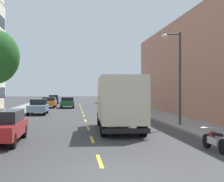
{
  "coord_description": "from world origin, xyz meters",
  "views": [
    {
      "loc": [
        -0.87,
        -9.61,
        2.5
      ],
      "look_at": [
        2.71,
        22.31,
        2.33
      ],
      "focal_mm": 53.78,
      "sensor_mm": 36.0,
      "label": 1
    }
  ],
  "objects_px": {
    "parked_hatchback_navy": "(53,99)",
    "parked_suv_champagne": "(104,98)",
    "parked_wagon_red": "(2,125)",
    "moving_forest_sedan": "(67,102)",
    "parked_motorcycle": "(215,141)",
    "parked_sedan_orange": "(49,102)",
    "parked_sedan_burgundy": "(125,106)",
    "parked_suv_teal": "(114,100)",
    "delivery_box_truck": "(119,100)",
    "parked_hatchback_sky": "(38,107)",
    "street_lamp": "(177,70)"
  },
  "relations": [
    {
      "from": "parked_sedan_burgundy",
      "to": "parked_wagon_red",
      "type": "bearing_deg",
      "value": -115.34
    },
    {
      "from": "parked_suv_teal",
      "to": "parked_hatchback_navy",
      "type": "bearing_deg",
      "value": 125.18
    },
    {
      "from": "parked_hatchback_sky",
      "to": "parked_sedan_burgundy",
      "type": "xyz_separation_m",
      "value": [
        8.75,
        0.43,
        -0.01
      ]
    },
    {
      "from": "parked_hatchback_navy",
      "to": "parked_wagon_red",
      "type": "distance_m",
      "value": 42.33
    },
    {
      "from": "parked_hatchback_sky",
      "to": "parked_wagon_red",
      "type": "xyz_separation_m",
      "value": [
        0.19,
        -17.66,
        0.05
      ]
    },
    {
      "from": "street_lamp",
      "to": "parked_motorcycle",
      "type": "height_order",
      "value": "street_lamp"
    },
    {
      "from": "street_lamp",
      "to": "parked_suv_teal",
      "type": "xyz_separation_m",
      "value": [
        -1.45,
        24.15,
        -2.75
      ]
    },
    {
      "from": "parked_sedan_burgundy",
      "to": "moving_forest_sedan",
      "type": "distance_m",
      "value": 12.7
    },
    {
      "from": "parked_sedan_orange",
      "to": "parked_motorcycle",
      "type": "xyz_separation_m",
      "value": [
        9.04,
        -33.05,
        -0.34
      ]
    },
    {
      "from": "delivery_box_truck",
      "to": "parked_suv_teal",
      "type": "relative_size",
      "value": 1.56
    },
    {
      "from": "parked_suv_teal",
      "to": "parked_wagon_red",
      "type": "distance_m",
      "value": 30.9
    },
    {
      "from": "parked_suv_teal",
      "to": "parked_wagon_red",
      "type": "xyz_separation_m",
      "value": [
        -8.73,
        -29.64,
        -0.18
      ]
    },
    {
      "from": "parked_hatchback_navy",
      "to": "moving_forest_sedan",
      "type": "xyz_separation_m",
      "value": [
        2.67,
        -13.11,
        -0.01
      ]
    },
    {
      "from": "parked_motorcycle",
      "to": "parked_hatchback_sky",
      "type": "bearing_deg",
      "value": 113.79
    },
    {
      "from": "parked_suv_champagne",
      "to": "parked_sedan_orange",
      "type": "bearing_deg",
      "value": -121.58
    },
    {
      "from": "parked_suv_champagne",
      "to": "street_lamp",
      "type": "bearing_deg",
      "value": -87.75
    },
    {
      "from": "parked_hatchback_navy",
      "to": "moving_forest_sedan",
      "type": "bearing_deg",
      "value": -78.51
    },
    {
      "from": "parked_sedan_orange",
      "to": "parked_suv_teal",
      "type": "distance_m",
      "value": 8.78
    },
    {
      "from": "parked_sedan_orange",
      "to": "parked_wagon_red",
      "type": "height_order",
      "value": "parked_wagon_red"
    },
    {
      "from": "delivery_box_truck",
      "to": "parked_hatchback_navy",
      "type": "relative_size",
      "value": 1.86
    },
    {
      "from": "delivery_box_truck",
      "to": "parked_motorcycle",
      "type": "xyz_separation_m",
      "value": [
        2.96,
        -6.87,
        -1.44
      ]
    },
    {
      "from": "parked_suv_champagne",
      "to": "parked_suv_teal",
      "type": "distance_m",
      "value": 14.41
    },
    {
      "from": "parked_suv_teal",
      "to": "parked_hatchback_sky",
      "type": "bearing_deg",
      "value": -126.65
    },
    {
      "from": "parked_suv_champagne",
      "to": "parked_hatchback_sky",
      "type": "bearing_deg",
      "value": -108.54
    },
    {
      "from": "street_lamp",
      "to": "parked_wagon_red",
      "type": "xyz_separation_m",
      "value": [
        -10.18,
        -5.49,
        -2.94
      ]
    },
    {
      "from": "parked_suv_champagne",
      "to": "parked_sedan_burgundy",
      "type": "xyz_separation_m",
      "value": [
        -0.1,
        -25.97,
        -0.24
      ]
    },
    {
      "from": "parked_suv_teal",
      "to": "parked_motorcycle",
      "type": "xyz_separation_m",
      "value": [
        0.27,
        -32.81,
        -0.58
      ]
    },
    {
      "from": "parked_suv_champagne",
      "to": "parked_motorcycle",
      "type": "xyz_separation_m",
      "value": [
        0.33,
        -47.23,
        -0.58
      ]
    },
    {
      "from": "parked_motorcycle",
      "to": "parked_sedan_orange",
      "type": "bearing_deg",
      "value": 105.3
    },
    {
      "from": "delivery_box_truck",
      "to": "parked_sedan_burgundy",
      "type": "bearing_deg",
      "value": 80.05
    },
    {
      "from": "parked_sedan_orange",
      "to": "parked_hatchback_sky",
      "type": "xyz_separation_m",
      "value": [
        -0.14,
        -12.22,
        0.01
      ]
    },
    {
      "from": "parked_suv_champagne",
      "to": "parked_motorcycle",
      "type": "distance_m",
      "value": 47.23
    },
    {
      "from": "parked_sedan_burgundy",
      "to": "parked_sedan_orange",
      "type": "bearing_deg",
      "value": 126.13
    },
    {
      "from": "parked_sedan_orange",
      "to": "parked_wagon_red",
      "type": "relative_size",
      "value": 0.96
    },
    {
      "from": "parked_sedan_orange",
      "to": "parked_suv_champagne",
      "type": "distance_m",
      "value": 16.64
    },
    {
      "from": "parked_hatchback_navy",
      "to": "parked_suv_champagne",
      "type": "bearing_deg",
      "value": 10.97
    },
    {
      "from": "parked_motorcycle",
      "to": "parked_hatchback_navy",
      "type": "bearing_deg",
      "value": 101.45
    },
    {
      "from": "parked_hatchback_navy",
      "to": "parked_sedan_burgundy",
      "type": "xyz_separation_m",
      "value": [
        8.78,
        -24.25,
        -0.01
      ]
    },
    {
      "from": "parked_motorcycle",
      "to": "street_lamp",
      "type": "bearing_deg",
      "value": 82.21
    },
    {
      "from": "parked_hatchback_sky",
      "to": "moving_forest_sedan",
      "type": "bearing_deg",
      "value": 77.17
    },
    {
      "from": "parked_hatchback_navy",
      "to": "parked_motorcycle",
      "type": "bearing_deg",
      "value": -78.55
    },
    {
      "from": "parked_hatchback_navy",
      "to": "parked_motorcycle",
      "type": "relative_size",
      "value": 1.97
    },
    {
      "from": "street_lamp",
      "to": "parked_suv_champagne",
      "type": "xyz_separation_m",
      "value": [
        -1.51,
        38.56,
        -2.75
      ]
    },
    {
      "from": "parked_motorcycle",
      "to": "moving_forest_sedan",
      "type": "bearing_deg",
      "value": 101.43
    },
    {
      "from": "parked_wagon_red",
      "to": "moving_forest_sedan",
      "type": "xyz_separation_m",
      "value": [
        2.45,
        29.22,
        -0.05
      ]
    },
    {
      "from": "street_lamp",
      "to": "parked_sedan_orange",
      "type": "distance_m",
      "value": 26.62
    },
    {
      "from": "parked_hatchback_navy",
      "to": "parked_suv_teal",
      "type": "height_order",
      "value": "parked_suv_teal"
    },
    {
      "from": "street_lamp",
      "to": "parked_suv_teal",
      "type": "distance_m",
      "value": 24.35
    },
    {
      "from": "parked_sedan_burgundy",
      "to": "parked_motorcycle",
      "type": "bearing_deg",
      "value": -88.84
    },
    {
      "from": "parked_suv_champagne",
      "to": "parked_hatchback_navy",
      "type": "height_order",
      "value": "parked_suv_champagne"
    }
  ]
}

